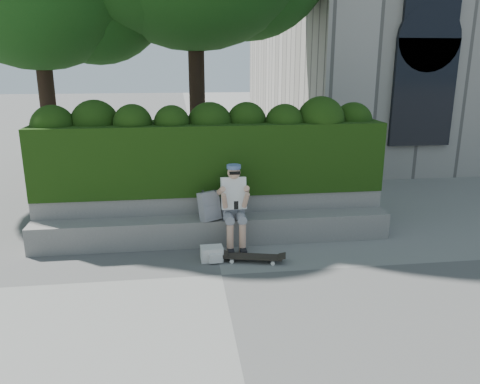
{
  "coord_description": "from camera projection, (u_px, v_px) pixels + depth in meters",
  "views": [
    {
      "loc": [
        -0.54,
        -6.15,
        2.98
      ],
      "look_at": [
        0.4,
        1.0,
        0.95
      ],
      "focal_mm": 35.0,
      "sensor_mm": 36.0,
      "label": 1
    }
  ],
  "objects": [
    {
      "name": "planter_wall",
      "position": [
        212.0,
        213.0,
        8.29
      ],
      "size": [
        6.0,
        0.5,
        0.75
      ],
      "primitive_type": "cube",
      "color": "gray",
      "rests_on": "ground"
    },
    {
      "name": "ground",
      "position": [
        222.0,
        275.0,
        6.74
      ],
      "size": [
        80.0,
        80.0,
        0.0
      ],
      "primitive_type": "plane",
      "color": "slate",
      "rests_on": "ground"
    },
    {
      "name": "bench_ledge",
      "position": [
        215.0,
        230.0,
        7.88
      ],
      "size": [
        6.0,
        0.45,
        0.45
      ],
      "primitive_type": "cube",
      "color": "gray",
      "rests_on": "ground"
    },
    {
      "name": "backpack_plaid",
      "position": [
        209.0,
        206.0,
        7.64
      ],
      "size": [
        0.37,
        0.3,
        0.47
      ],
      "primitive_type": "cube",
      "rotation": [
        0.0,
        0.0,
        0.5
      ],
      "color": "#A5A4A9",
      "rests_on": "bench_ledge"
    },
    {
      "name": "person",
      "position": [
        234.0,
        203.0,
        7.6
      ],
      "size": [
        0.4,
        0.76,
        1.38
      ],
      "color": "gray",
      "rests_on": "ground"
    },
    {
      "name": "backpack_ground",
      "position": [
        212.0,
        254.0,
        7.21
      ],
      "size": [
        0.35,
        0.25,
        0.22
      ],
      "primitive_type": "cube",
      "rotation": [
        0.0,
        0.0,
        0.04
      ],
      "color": "silver",
      "rests_on": "ground"
    },
    {
      "name": "skateboard",
      "position": [
        253.0,
        257.0,
        7.17
      ],
      "size": [
        0.92,
        0.43,
        0.09
      ],
      "rotation": [
        0.0,
        0.0,
        -0.24
      ],
      "color": "black",
      "rests_on": "ground"
    },
    {
      "name": "hedge",
      "position": [
        210.0,
        157.0,
        8.24
      ],
      "size": [
        6.0,
        1.0,
        1.2
      ],
      "primitive_type": "cube",
      "color": "black",
      "rests_on": "planter_wall"
    }
  ]
}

